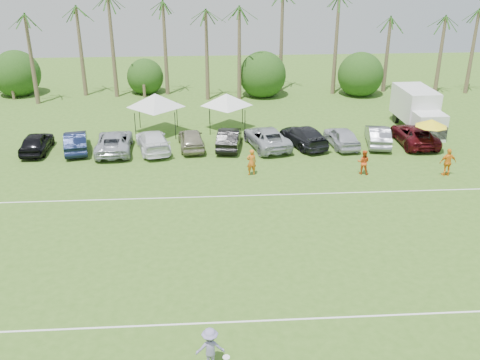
{
  "coord_description": "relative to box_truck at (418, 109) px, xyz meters",
  "views": [
    {
      "loc": [
        0.13,
        -15.65,
        14.13
      ],
      "look_at": [
        2.04,
        12.8,
        1.6
      ],
      "focal_mm": 40.0,
      "sensor_mm": 36.0,
      "label": 1
    }
  ],
  "objects": [
    {
      "name": "box_truck",
      "position": [
        0.0,
        0.0,
        0.0
      ],
      "size": [
        2.61,
        6.48,
        3.32
      ],
      "rotation": [
        0.0,
        0.0,
        0.02
      ],
      "color": "white",
      "rests_on": "ground"
    },
    {
      "name": "parked_car_7",
      "position": [
        -10.05,
        -3.13,
        -1.02
      ],
      "size": [
        3.67,
        5.59,
        1.51
      ],
      "primitive_type": "imported",
      "rotation": [
        0.0,
        0.0,
        3.47
      ],
      "color": "black",
      "rests_on": "ground"
    },
    {
      "name": "palm_tree_2",
      "position": [
        -29.64,
        12.09,
        7.44
      ],
      "size": [
        2.4,
        2.4,
        10.9
      ],
      "color": "brown",
      "rests_on": "ground"
    },
    {
      "name": "bush_tree_2",
      "position": [
        -11.64,
        13.09,
        0.02
      ],
      "size": [
        4.0,
        4.0,
        4.0
      ],
      "color": "brown",
      "rests_on": "ground"
    },
    {
      "name": "canopy_tent_right",
      "position": [
        -15.75,
        1.26,
        1.26
      ],
      "size": [
        4.37,
        4.37,
        3.54
      ],
      "color": "black",
      "rests_on": "ground"
    },
    {
      "name": "bush_tree_0",
      "position": [
        -36.64,
        13.09,
        0.02
      ],
      "size": [
        4.0,
        4.0,
        4.0
      ],
      "color": "brown",
      "rests_on": "ground"
    },
    {
      "name": "parked_car_5",
      "position": [
        -15.77,
        -3.28,
        -1.02
      ],
      "size": [
        2.23,
        4.75,
        1.51
      ],
      "primitive_type": "imported",
      "rotation": [
        0.0,
        0.0,
        3.0
      ],
      "color": "black",
      "rests_on": "ground"
    },
    {
      "name": "palm_tree_10",
      "position": [
        5.36,
        12.09,
        7.44
      ],
      "size": [
        2.4,
        2.4,
        10.9
      ],
      "color": "brown",
      "rests_on": "ground"
    },
    {
      "name": "parked_car_9",
      "position": [
        -4.32,
        -3.39,
        -1.02
      ],
      "size": [
        2.4,
        4.79,
        1.51
      ],
      "primitive_type": "imported",
      "rotation": [
        0.0,
        0.0,
        2.96
      ],
      "color": "slate",
      "rests_on": "ground"
    },
    {
      "name": "palm_tree_9",
      "position": [
        0.36,
        12.09,
        6.58
      ],
      "size": [
        2.4,
        2.4,
        9.9
      ],
      "color": "brown",
      "rests_on": "ground"
    },
    {
      "name": "parked_car_10",
      "position": [
        -1.45,
        -3.41,
        -1.02
      ],
      "size": [
        2.53,
        5.43,
        1.51
      ],
      "primitive_type": "imported",
      "rotation": [
        0.0,
        0.0,
        3.14
      ],
      "color": "#460B11",
      "rests_on": "ground"
    },
    {
      "name": "field_lines",
      "position": [
        -17.64,
        -17.91,
        -1.77
      ],
      "size": [
        80.0,
        12.1,
        0.01
      ],
      "color": "white",
      "rests_on": "ground"
    },
    {
      "name": "canopy_tent_left",
      "position": [
        -21.48,
        0.53,
        1.55
      ],
      "size": [
        4.79,
        4.79,
        3.88
      ],
      "color": "black",
      "rests_on": "ground"
    },
    {
      "name": "palm_tree_5",
      "position": [
        -17.64,
        12.09,
        6.58
      ],
      "size": [
        2.4,
        2.4,
        9.9
      ],
      "color": "brown",
      "rests_on": "ground"
    },
    {
      "name": "parked_car_2",
      "position": [
        -24.37,
        -3.52,
        -1.02
      ],
      "size": [
        2.85,
        5.57,
        1.51
      ],
      "primitive_type": "imported",
      "rotation": [
        0.0,
        0.0,
        3.21
      ],
      "color": "#A6A9B4",
      "rests_on": "ground"
    },
    {
      "name": "market_umbrella",
      "position": [
        -1.13,
        -5.41,
        0.56
      ],
      "size": [
        2.34,
        2.34,
        2.6
      ],
      "color": "black",
      "rests_on": "ground"
    },
    {
      "name": "ground",
      "position": [
        -17.64,
        -25.91,
        -1.77
      ],
      "size": [
        120.0,
        120.0,
        0.0
      ],
      "primitive_type": "plane",
      "color": "#3D641E",
      "rests_on": "ground"
    },
    {
      "name": "sideline_player_a",
      "position": [
        -14.54,
        -8.63,
        -0.87
      ],
      "size": [
        0.72,
        0.54,
        1.81
      ],
      "primitive_type": "imported",
      "rotation": [
        0.0,
        0.0,
        3.31
      ],
      "color": "orange",
      "rests_on": "ground"
    },
    {
      "name": "parked_car_3",
      "position": [
        -21.5,
        -3.51,
        -1.02
      ],
      "size": [
        3.27,
        5.54,
        1.51
      ],
      "primitive_type": "imported",
      "rotation": [
        0.0,
        0.0,
        3.38
      ],
      "color": "white",
      "rests_on": "ground"
    },
    {
      "name": "palm_tree_1",
      "position": [
        -34.64,
        12.09,
        6.58
      ],
      "size": [
        2.4,
        2.4,
        9.9
      ],
      "color": "brown",
      "rests_on": "ground"
    },
    {
      "name": "palm_tree_4",
      "position": [
        -21.64,
        12.09,
        5.71
      ],
      "size": [
        2.4,
        2.4,
        8.9
      ],
      "color": "brown",
      "rests_on": "ground"
    },
    {
      "name": "sideline_player_b",
      "position": [
        -7.03,
        -8.97,
        -0.93
      ],
      "size": [
        0.99,
        0.88,
        1.69
      ],
      "primitive_type": "imported",
      "rotation": [
        0.0,
        0.0,
        2.79
      ],
      "color": "#DE4F18",
      "rests_on": "ground"
    },
    {
      "name": "parked_car_8",
      "position": [
        -7.18,
        -3.51,
        -1.02
      ],
      "size": [
        2.27,
        4.59,
        1.51
      ],
      "primitive_type": "imported",
      "rotation": [
        0.0,
        0.0,
        3.26
      ],
      "color": "#B5B6C1",
      "rests_on": "ground"
    },
    {
      "name": "bush_tree_1",
      "position": [
        -23.64,
        13.09,
        0.02
      ],
      "size": [
        4.0,
        4.0,
        4.0
      ],
      "color": "brown",
      "rests_on": "ground"
    },
    {
      "name": "parked_car_4",
      "position": [
        -18.64,
        -3.21,
        -1.02
      ],
      "size": [
        2.27,
        4.59,
        1.51
      ],
      "primitive_type": "imported",
      "rotation": [
        0.0,
        0.0,
        3.25
      ],
      "color": "gray",
      "rests_on": "ground"
    },
    {
      "name": "sideline_player_c",
      "position": [
        -1.52,
        -9.64,
        -0.82
      ],
      "size": [
        1.13,
        0.51,
        1.9
      ],
      "primitive_type": "imported",
      "rotation": [
        0.0,
        0.0,
        3.18
      ],
      "color": "orange",
      "rests_on": "ground"
    },
    {
      "name": "palm_tree_6",
      "position": [
        -13.64,
        12.09,
        7.44
      ],
      "size": [
        2.4,
        2.4,
        10.9
      ],
      "color": "brown",
      "rests_on": "ground"
    },
    {
      "name": "parked_car_6",
      "position": [
        -12.91,
        -3.3,
        -1.02
      ],
      "size": [
        3.66,
        5.84,
        1.51
      ],
      "primitive_type": "imported",
      "rotation": [
        0.0,
        0.0,
        3.37
      ],
      "color": "#A7ABB2",
      "rests_on": "ground"
    },
    {
      "name": "frisbee_player",
      "position": [
        -17.56,
        -26.32,
        -0.95
      ],
      "size": [
        1.25,
        0.69,
        1.64
      ],
      "rotation": [
        0.0,
        0.0,
        3.2
      ],
      "color": "#867CB0",
      "rests_on": "ground"
    },
    {
      "name": "bush_tree_3",
      "position": [
        -1.64,
        13.09,
        0.02
      ],
      "size": [
        4.0,
        4.0,
        4.0
      ],
      "color": "brown",
      "rests_on": "ground"
    },
    {
      "name": "parked_car_0",
      "position": [
        -30.09,
        -3.24,
        -1.02
      ],
      "size": [
        1.83,
        4.44,
        1.51
      ],
      "primitive_type": "imported",
      "rotation": [
        0.0,
        0.0,
        3.15
      ],
      "color": "black",
      "rests_on": "ground"
    },
    {
      "name": "parked_car_1",
      "position": [
        -27.23,
        -3.24,
        -1.02
      ],
      "size": [
        2.49,
        4.8,
        1.51
      ],
      "primitive_type": "imported",
      "rotation": [
        0.0,
        0.0,
        3.35
      ],
      "color": "#0F1734",
      "rests_on": "ground"
    },
    {
      "name": "palm_tree_8",
      "position": [
        -4.64,
        12.09,
        5.71
      ],
      "size": [
        2.4,
        2.4,
        8.9
      ],
      "color": "brown",
      "rests_on": "ground"
    }
  ]
}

